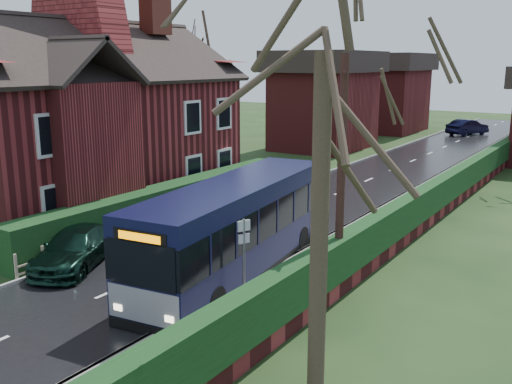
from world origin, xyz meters
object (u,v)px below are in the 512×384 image
Objects in this scene: car_silver at (180,224)px; brick_house at (85,115)px; car_green at (75,248)px; telegraph_pole at (341,179)px; bus_stop_sign at (244,250)px; bus at (236,229)px.

brick_house is at bearing 172.13° from car_silver.
car_silver reaches higher than car_green.
car_green is 0.62× the size of telegraph_pole.
car_silver is 6.66m from bus_stop_sign.
bus reaches higher than bus_stop_sign.
brick_house is at bearing 155.50° from bus.
telegraph_pole is (3.59, 0.12, 2.04)m from bus.
bus_stop_sign is at bearing -27.21° from car_silver.
brick_house reaches higher than car_green.
car_green is at bearing -154.54° from bus_stop_sign.
car_silver is at bearing 46.66° from car_green.
telegraph_pole is (14.53, -3.26, -0.84)m from brick_house.
bus_stop_sign is (12.72, -5.49, -2.66)m from brick_house.
bus is 1.45× the size of telegraph_pole.
bus is 4.13m from telegraph_pole.
bus_stop_sign is at bearing -23.34° from brick_house.
bus_stop_sign is (6.71, 0.31, 1.08)m from car_green.
car_silver is at bearing 150.11° from bus.
telegraph_pole is (7.30, -1.42, 2.82)m from car_silver.
brick_house reaches higher than bus.
brick_house reaches higher than bus_stop_sign.
brick_house is 9.16m from car_green.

